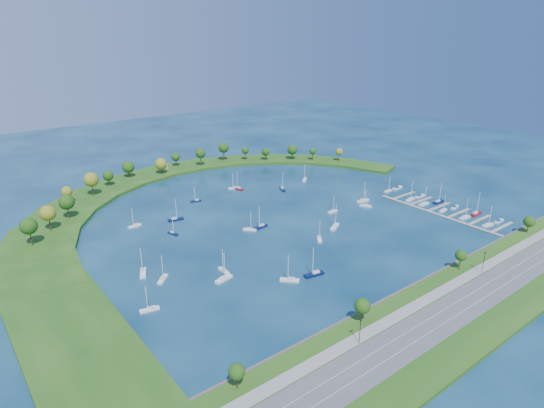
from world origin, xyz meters
TOP-DOWN VIEW (x-y plane):
  - ground at (0.00, 0.00)m, footprint 700.00×700.00m
  - south_shoreline at (0.03, -122.88)m, footprint 420.00×43.10m
  - breakwater at (-46.33, 48.72)m, footprint 286.74×247.64m
  - breakwater_trees at (-27.81, 87.98)m, footprint 241.05×92.62m
  - harbor_tower at (-9.39, 118.48)m, footprint 2.60×2.60m
  - dock_system at (85.30, -61.00)m, footprint 24.28×82.00m
  - moored_boat_0 at (-48.73, 26.24)m, footprint 9.28×4.18m
  - moored_boat_1 at (59.90, -18.83)m, footprint 9.16×2.74m
  - moored_boat_2 at (-28.64, -69.18)m, footprint 9.73×4.30m
  - moored_boat_3 at (54.62, -26.01)m, footprint 4.91×7.46m
  - moored_boat_4 at (60.06, 37.19)m, footprint 7.83×7.34m
  - moored_boat_5 at (-16.33, -12.16)m, footprint 9.08×3.54m
  - moored_boat_6 at (-98.07, -50.08)m, footprint 7.93×3.75m
  - moored_boat_7 at (33.72, 30.47)m, footprint 6.06×8.86m
  - moored_boat_8 at (-40.46, -66.33)m, footprint 7.68×7.73m
  - moored_boat_9 at (-88.50, -21.18)m, footprint 6.02×9.20m
  - moored_boat_10 at (-24.30, 46.43)m, footprint 7.03×3.22m
  - moored_boat_11 at (8.86, 52.68)m, footprint 8.03×5.53m
  - moored_boat_12 at (-58.52, 9.85)m, footprint 3.59×6.88m
  - moored_boat_13 at (-62.79, -47.94)m, footprint 9.12×4.21m
  - moored_boat_14 at (31.74, -20.03)m, footprint 7.20×2.33m
  - moored_boat_15 at (-1.22, -43.27)m, footprint 6.39×7.51m
  - moored_boat_16 at (-83.85, -31.59)m, footprint 7.34×7.24m
  - moored_boat_17 at (10.25, 49.72)m, footprint 4.13×8.82m
  - moored_boat_18 at (-58.79, -41.68)m, footprint 2.40×7.59m
  - moored_boat_19 at (-23.06, -11.40)m, footprint 6.55×6.96m
  - moored_boat_20 at (-70.85, 32.03)m, footprint 7.69×2.72m
  - moored_boat_21 at (16.22, -37.33)m, footprint 9.54×6.83m
  - docked_boat_0 at (85.52, -87.94)m, footprint 8.25×3.38m
  - docked_boat_1 at (95.98, -88.84)m, footprint 8.17×2.62m
  - docked_boat_2 at (85.51, -73.95)m, footprint 8.56×2.79m
  - docked_boat_3 at (96.00, -74.92)m, footprint 9.60×3.42m
  - docked_boat_4 at (85.54, -59.84)m, footprint 7.46×3.06m
  - docked_boat_5 at (95.99, -61.17)m, footprint 7.98×3.37m
  - docked_boat_6 at (85.52, -46.14)m, footprint 8.28×2.53m
  - docked_boat_7 at (96.00, -49.64)m, footprint 8.99×2.56m
  - docked_boat_8 at (85.51, -36.01)m, footprint 8.73×3.74m
  - docked_boat_9 at (95.97, -35.84)m, footprint 8.97×2.69m
  - docked_boat_10 at (87.94, -16.35)m, footprint 7.27×2.47m
  - docked_boat_11 at (97.86, -16.32)m, footprint 9.66×3.74m

SIDE VIEW (x-z plane):
  - ground at x=0.00m, z-range 0.00..0.00m
  - dock_system at x=85.30m, z-range -0.45..1.15m
  - docked_boat_5 at x=95.99m, z-range -0.21..1.37m
  - docked_boat_1 at x=95.98m, z-range -0.22..1.43m
  - docked_boat_9 at x=95.97m, z-range -0.24..1.58m
  - docked_boat_11 at x=97.86m, z-range -0.25..1.67m
  - moored_boat_12 at x=-58.52m, z-range -4.02..5.72m
  - moored_boat_10 at x=-24.30m, z-range -4.13..5.84m
  - moored_boat_14 at x=31.74m, z-range -4.36..6.09m
  - docked_boat_10 at x=87.94m, z-range -4.39..6.13m
  - docked_boat_4 at x=85.54m, z-range -4.45..6.19m
  - moored_boat_3 at x=54.62m, z-range -4.48..6.22m
  - moored_boat_19 at x=-23.06m, z-range -4.62..6.37m
  - moored_boat_18 at x=-58.79m, z-range -4.64..6.40m
  - moored_boat_20 at x=-70.85m, z-range -4.67..6.43m
  - moored_boat_6 at x=-98.07m, z-range -4.73..6.50m
  - moored_boat_15 at x=-1.22m, z-range -4.81..6.59m
  - moored_boat_11 at x=8.86m, z-range -4.90..6.69m
  - docked_boat_0 at x=85.52m, z-range -4.99..6.79m
  - moored_boat_16 at x=-83.85m, z-range -5.02..6.82m
  - docked_boat_6 at x=85.52m, z-range -5.13..6.95m
  - moored_boat_4 at x=60.06m, z-range -5.25..7.08m
  - docked_boat_8 at x=85.51m, z-range -5.29..7.13m
  - docked_boat_2 at x=85.51m, z-range -5.29..7.13m
  - moored_boat_17 at x=10.25m, z-range -5.33..7.17m
  - moored_boat_8 at x=-40.46m, z-range -5.33..7.18m
  - moored_boat_7 at x=33.72m, z-range -5.46..7.32m
  - moored_boat_13 at x=-62.79m, z-range -5.54..7.41m
  - moored_boat_5 at x=-16.33m, z-range -5.56..7.43m
  - moored_boat_0 at x=-48.73m, z-range -5.65..7.53m
  - moored_boat_9 at x=-88.50m, z-range -5.65..7.53m
  - docked_boat_7 at x=96.00m, z-range -5.66..7.54m
  - moored_boat_1 at x=59.90m, z-range -5.74..7.64m
  - moored_boat_2 at x=-28.64m, z-range -5.95..7.88m
  - docked_boat_3 at x=96.00m, z-range -5.95..7.88m
  - moored_boat_21 at x=16.22m, z-range -5.96..7.89m
  - breakwater at x=-46.33m, z-range -0.01..1.99m
  - south_shoreline at x=0.03m, z-range -4.80..6.80m
  - harbor_tower at x=-9.39m, z-range 2.05..6.10m
  - breakwater_trees at x=-27.81m, z-range 3.18..18.74m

